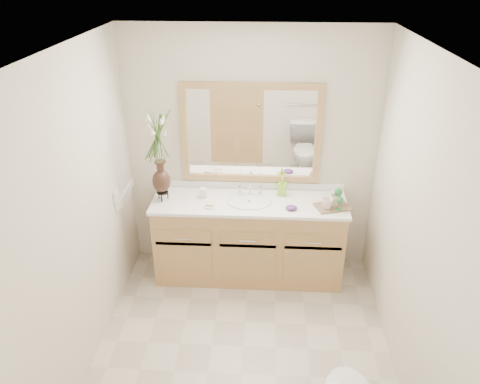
# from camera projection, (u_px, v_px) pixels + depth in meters

# --- Properties ---
(floor) EXTENTS (2.60, 2.60, 0.00)m
(floor) POSITION_uv_depth(u_px,v_px,m) (243.00, 346.00, 3.89)
(floor) COLOR beige
(floor) RESTS_ON ground
(ceiling) EXTENTS (2.40, 2.60, 0.02)m
(ceiling) POSITION_uv_depth(u_px,v_px,m) (245.00, 50.00, 2.80)
(ceiling) COLOR white
(ceiling) RESTS_ON wall_back
(wall_back) EXTENTS (2.40, 0.02, 2.40)m
(wall_back) POSITION_uv_depth(u_px,v_px,m) (251.00, 153.00, 4.50)
(wall_back) COLOR white
(wall_back) RESTS_ON floor
(wall_front) EXTENTS (2.40, 0.02, 2.40)m
(wall_front) POSITION_uv_depth(u_px,v_px,m) (230.00, 364.00, 2.19)
(wall_front) COLOR white
(wall_front) RESTS_ON floor
(wall_left) EXTENTS (0.02, 2.60, 2.40)m
(wall_left) POSITION_uv_depth(u_px,v_px,m) (80.00, 217.00, 3.41)
(wall_left) COLOR white
(wall_left) RESTS_ON floor
(wall_right) EXTENTS (0.02, 2.60, 2.40)m
(wall_right) POSITION_uv_depth(u_px,v_px,m) (414.00, 227.00, 3.28)
(wall_right) COLOR white
(wall_right) RESTS_ON floor
(vanity) EXTENTS (1.80, 0.55, 0.80)m
(vanity) POSITION_uv_depth(u_px,v_px,m) (249.00, 239.00, 4.61)
(vanity) COLOR tan
(vanity) RESTS_ON floor
(counter) EXTENTS (1.84, 0.57, 0.03)m
(counter) POSITION_uv_depth(u_px,v_px,m) (249.00, 202.00, 4.42)
(counter) COLOR white
(counter) RESTS_ON vanity
(sink) EXTENTS (0.38, 0.34, 0.23)m
(sink) POSITION_uv_depth(u_px,v_px,m) (249.00, 207.00, 4.42)
(sink) COLOR white
(sink) RESTS_ON counter
(mirror) EXTENTS (1.32, 0.04, 0.97)m
(mirror) POSITION_uv_depth(u_px,v_px,m) (251.00, 134.00, 4.39)
(mirror) COLOR white
(mirror) RESTS_ON wall_back
(switch_plate) EXTENTS (0.02, 0.12, 0.12)m
(switch_plate) POSITION_uv_depth(u_px,v_px,m) (116.00, 196.00, 4.19)
(switch_plate) COLOR white
(switch_plate) RESTS_ON wall_left
(flower_vase) EXTENTS (0.20, 0.20, 0.82)m
(flower_vase) POSITION_uv_depth(u_px,v_px,m) (158.00, 145.00, 4.19)
(flower_vase) COLOR black
(flower_vase) RESTS_ON counter
(tumbler) EXTENTS (0.07, 0.07, 0.09)m
(tumbler) POSITION_uv_depth(u_px,v_px,m) (203.00, 193.00, 4.47)
(tumbler) COLOR #F0E1D0
(tumbler) RESTS_ON counter
(soap_dish) EXTENTS (0.11, 0.11, 0.04)m
(soap_dish) POSITION_uv_depth(u_px,v_px,m) (210.00, 206.00, 4.31)
(soap_dish) COLOR #F0E1D0
(soap_dish) RESTS_ON counter
(soap_bottle) EXTENTS (0.08, 0.08, 0.16)m
(soap_bottle) POSITION_uv_depth(u_px,v_px,m) (282.00, 187.00, 4.50)
(soap_bottle) COLOR #93D632
(soap_bottle) RESTS_ON counter
(purple_dish) EXTENTS (0.12, 0.10, 0.04)m
(purple_dish) POSITION_uv_depth(u_px,v_px,m) (291.00, 208.00, 4.26)
(purple_dish) COLOR #552878
(purple_dish) RESTS_ON counter
(tray) EXTENTS (0.35, 0.29, 0.02)m
(tray) POSITION_uv_depth(u_px,v_px,m) (333.00, 207.00, 4.30)
(tray) COLOR brown
(tray) RESTS_ON counter
(mug_left) EXTENTS (0.11, 0.10, 0.10)m
(mug_left) POSITION_uv_depth(u_px,v_px,m) (327.00, 203.00, 4.24)
(mug_left) COLOR #F0E1D0
(mug_left) RESTS_ON tray
(mug_right) EXTENTS (0.14, 0.13, 0.10)m
(mug_right) POSITION_uv_depth(u_px,v_px,m) (335.00, 200.00, 4.29)
(mug_right) COLOR #F0E1D0
(mug_right) RESTS_ON tray
(goblet_front) EXTENTS (0.06, 0.06, 0.13)m
(goblet_front) POSITION_uv_depth(u_px,v_px,m) (340.00, 201.00, 4.20)
(goblet_front) COLOR #287A39
(goblet_front) RESTS_ON tray
(goblet_back) EXTENTS (0.07, 0.07, 0.16)m
(goblet_back) POSITION_uv_depth(u_px,v_px,m) (338.00, 193.00, 4.30)
(goblet_back) COLOR #287A39
(goblet_back) RESTS_ON tray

